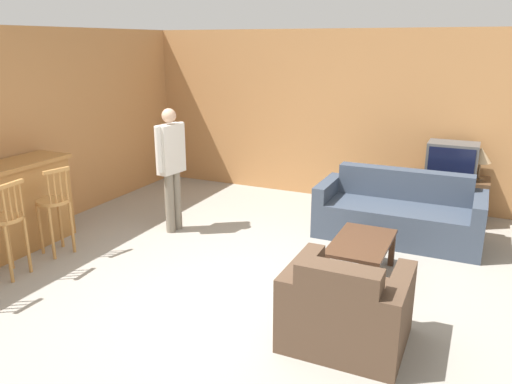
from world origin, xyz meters
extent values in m
plane|color=gray|center=(0.00, 0.00, 0.00)|extent=(24.00, 24.00, 0.00)
cube|color=#B27A47|center=(0.00, 3.70, 1.30)|extent=(9.40, 0.08, 2.60)
cube|color=#B27A47|center=(-3.24, 1.35, 1.30)|extent=(0.08, 8.70, 2.60)
cylinder|color=#B77F42|center=(-2.38, -0.53, 0.65)|extent=(0.39, 0.39, 0.04)
cylinder|color=#B77F42|center=(-2.52, -0.41, 0.31)|extent=(0.04, 0.04, 0.63)
cylinder|color=#B77F42|center=(-2.27, -0.39, 0.31)|extent=(0.04, 0.04, 0.63)
cylinder|color=#B77F42|center=(-2.24, -0.64, 0.31)|extent=(0.04, 0.04, 0.63)
cylinder|color=#B77F42|center=(-2.24, -0.41, 0.84)|extent=(0.02, 0.02, 0.35)
cylinder|color=#B77F42|center=(-2.23, -0.48, 0.84)|extent=(0.02, 0.02, 0.35)
cylinder|color=#B77F42|center=(-2.22, -0.55, 0.84)|extent=(0.02, 0.02, 0.35)
cylinder|color=#B77F42|center=(-2.22, -0.62, 0.84)|extent=(0.02, 0.02, 0.35)
cube|color=#B77F42|center=(-2.23, -0.51, 1.03)|extent=(0.06, 0.31, 0.04)
cylinder|color=#B77F42|center=(-2.38, 0.13, 0.65)|extent=(0.44, 0.44, 0.04)
cylinder|color=#B77F42|center=(-2.47, 0.28, 0.31)|extent=(0.04, 0.04, 0.63)
cylinder|color=#B77F42|center=(-2.54, 0.03, 0.31)|extent=(0.04, 0.04, 0.63)
cylinder|color=#B77F42|center=(-2.23, 0.22, 0.31)|extent=(0.04, 0.04, 0.63)
cylinder|color=#B77F42|center=(-2.29, -0.03, 0.31)|extent=(0.04, 0.04, 0.63)
cylinder|color=#B77F42|center=(-2.21, 0.19, 0.84)|extent=(0.02, 0.02, 0.35)
cylinder|color=#B77F42|center=(-2.22, 0.12, 0.84)|extent=(0.02, 0.02, 0.35)
cylinder|color=#B77F42|center=(-2.24, 0.05, 0.84)|extent=(0.02, 0.02, 0.35)
cylinder|color=#B77F42|center=(-2.26, -0.02, 0.84)|extent=(0.02, 0.02, 0.35)
cube|color=#B77F42|center=(-2.23, 0.09, 1.03)|extent=(0.11, 0.31, 0.04)
cube|color=#384251|center=(1.19, 2.28, 0.22)|extent=(1.69, 0.88, 0.45)
cube|color=#384251|center=(1.19, 2.60, 0.64)|extent=(1.69, 0.22, 0.38)
cube|color=#384251|center=(0.26, 2.28, 0.33)|extent=(0.16, 0.88, 0.66)
cube|color=#384251|center=(2.12, 2.28, 0.33)|extent=(0.16, 0.88, 0.66)
cube|color=#4C3828|center=(1.19, -0.23, 0.22)|extent=(0.65, 0.84, 0.45)
cube|color=#4C3828|center=(1.19, -0.53, 0.63)|extent=(0.65, 0.22, 0.37)
cube|color=#4C3828|center=(1.60, -0.23, 0.32)|extent=(0.16, 0.84, 0.65)
cube|color=#4C3828|center=(0.79, -0.23, 0.32)|extent=(0.16, 0.84, 0.65)
cube|color=#472D1E|center=(1.03, 0.99, 0.40)|extent=(0.57, 0.98, 0.04)
cube|color=#472D1E|center=(0.78, 0.54, 0.19)|extent=(0.06, 0.06, 0.38)
cube|color=#472D1E|center=(1.27, 0.54, 0.19)|extent=(0.06, 0.06, 0.38)
cube|color=#472D1E|center=(0.78, 1.43, 0.19)|extent=(0.06, 0.06, 0.38)
cube|color=#472D1E|center=(1.27, 1.43, 0.19)|extent=(0.06, 0.06, 0.38)
cube|color=#513823|center=(1.70, 3.32, 0.31)|extent=(1.02, 0.50, 0.62)
cube|color=#4C4C4C|center=(1.70, 3.32, 0.86)|extent=(0.66, 0.43, 0.48)
cube|color=black|center=(1.70, 3.10, 0.86)|extent=(0.59, 0.01, 0.41)
cylinder|color=brown|center=(2.05, 3.32, 0.63)|extent=(0.16, 0.16, 0.02)
cylinder|color=brown|center=(2.05, 3.32, 0.75)|extent=(0.03, 0.03, 0.22)
cone|color=tan|center=(2.05, 3.32, 0.96)|extent=(0.28, 0.28, 0.20)
cylinder|color=#756B5B|center=(-1.56, 1.26, 0.40)|extent=(0.12, 0.12, 0.79)
cylinder|color=#756B5B|center=(-1.54, 1.40, 0.40)|extent=(0.12, 0.12, 0.79)
cube|color=beige|center=(-1.55, 1.33, 1.11)|extent=(0.21, 0.41, 0.63)
cylinder|color=beige|center=(-1.58, 1.12, 1.13)|extent=(0.08, 0.08, 0.58)
cylinder|color=beige|center=(-1.52, 1.55, 1.13)|extent=(0.08, 0.08, 0.58)
sphere|color=tan|center=(-1.55, 1.33, 1.53)|extent=(0.18, 0.18, 0.18)
camera|label=1|loc=(2.05, -3.87, 2.42)|focal=35.00mm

